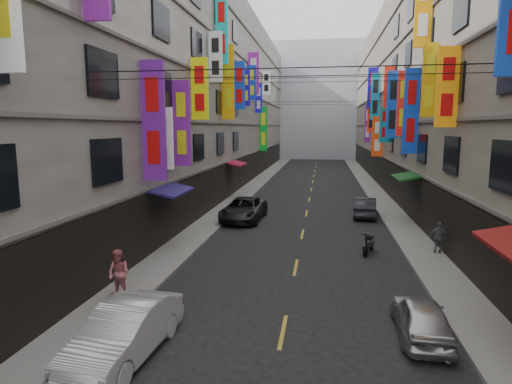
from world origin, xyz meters
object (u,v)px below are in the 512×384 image
(car_left_mid, at_px, (124,332))
(car_right_mid, at_px, (421,317))
(car_left_far, at_px, (244,209))
(scooter_far_right, at_px, (369,244))
(pedestrian_rfar, at_px, (439,237))
(car_right_far, at_px, (365,207))
(pedestrian_lfar, at_px, (119,273))

(car_left_mid, height_order, car_right_mid, car_left_mid)
(car_left_mid, bearing_deg, car_right_mid, 21.07)
(car_left_mid, height_order, car_left_far, car_left_far)
(scooter_far_right, bearing_deg, pedestrian_rfar, -160.08)
(car_left_far, distance_m, pedestrian_rfar, 12.32)
(car_left_mid, height_order, car_right_far, car_left_mid)
(car_left_mid, distance_m, car_left_far, 17.21)
(pedestrian_lfar, bearing_deg, car_right_far, 72.84)
(car_right_far, height_order, pedestrian_lfar, pedestrian_lfar)
(scooter_far_right, bearing_deg, car_left_far, -22.45)
(car_right_mid, relative_size, pedestrian_lfar, 2.04)
(scooter_far_right, bearing_deg, car_right_far, -75.80)
(car_right_mid, relative_size, pedestrian_rfar, 2.27)
(car_left_mid, relative_size, car_right_far, 1.07)
(scooter_far_right, height_order, car_left_mid, car_left_mid)
(car_right_mid, xyz_separation_m, pedestrian_rfar, (2.60, 8.52, 0.30))
(pedestrian_rfar, bearing_deg, car_right_far, -71.97)
(car_right_far, bearing_deg, pedestrian_lfar, 64.44)
(car_left_mid, bearing_deg, car_right_far, 72.02)
(scooter_far_right, xyz_separation_m, pedestrian_lfar, (-9.30, -7.26, 0.53))
(car_right_mid, distance_m, pedestrian_rfar, 8.91)
(pedestrian_lfar, bearing_deg, pedestrian_rfar, 45.03)
(car_right_mid, distance_m, pedestrian_lfar, 10.02)
(car_right_mid, height_order, pedestrian_rfar, pedestrian_rfar)
(car_right_mid, xyz_separation_m, pedestrian_lfar, (-9.94, 1.17, 0.38))
(scooter_far_right, distance_m, pedestrian_lfar, 11.81)
(car_right_mid, bearing_deg, car_right_far, -88.71)
(pedestrian_lfar, bearing_deg, car_left_mid, -46.97)
(pedestrian_lfar, xyz_separation_m, pedestrian_rfar, (12.54, 7.35, -0.08))
(car_left_mid, height_order, pedestrian_rfar, pedestrian_rfar)
(pedestrian_rfar, bearing_deg, car_right_mid, 74.36)
(scooter_far_right, distance_m, car_right_far, 8.79)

